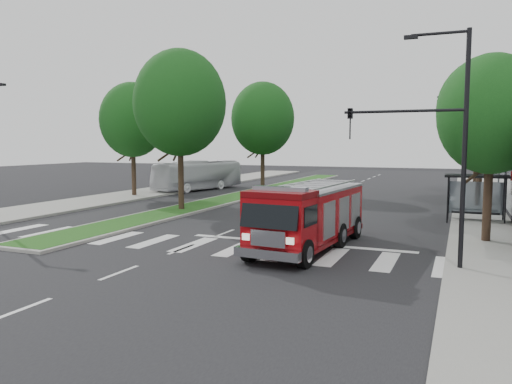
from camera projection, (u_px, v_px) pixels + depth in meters
ground at (225, 233)px, 23.98m from camera, size 140.00×140.00×0.00m
sidewalk_right at (499, 218)px, 28.41m from camera, size 5.00×80.00×0.15m
sidewalk_left at (113, 198)px, 38.68m from camera, size 5.00×80.00×0.15m
median at (254, 193)px, 42.80m from camera, size 3.00×50.00×0.15m
bus_shelter at (476, 185)px, 27.01m from camera, size 3.20×1.60×2.61m
tree_right_near at (491, 115)px, 20.91m from camera, size 4.40×4.40×8.05m
tree_right_mid at (482, 109)px, 31.85m from camera, size 5.60×5.60×9.72m
tree_right_far at (477, 125)px, 41.11m from camera, size 5.00×5.00×8.73m
tree_median_near at (180, 103)px, 31.11m from camera, size 5.80×5.80×10.16m
tree_median_far at (263, 119)px, 44.02m from camera, size 5.60×5.60×9.72m
tree_left_mid at (133, 120)px, 39.74m from camera, size 5.20×5.20×9.16m
streetlight_right_near at (437, 133)px, 16.65m from camera, size 4.08×0.22×8.00m
streetlight_right_far at (462, 141)px, 38.00m from camera, size 2.11×0.20×8.00m
fire_engine at (309, 217)px, 20.32m from camera, size 3.07×8.19×2.78m
city_bus at (198, 175)px, 45.95m from camera, size 4.66×10.07×2.73m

